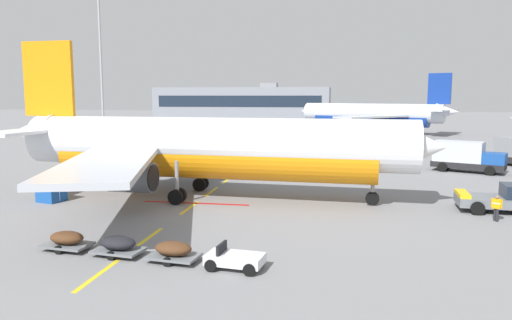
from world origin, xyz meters
TOP-DOWN VIEW (x-y plane):
  - ground at (40.00, 40.00)m, footprint 400.00×400.00m
  - apron_paint_markings at (18.00, 36.22)m, footprint 8.00×94.24m
  - airliner_foreground at (18.26, 24.15)m, footprint 34.78×34.59m
  - pushback_tug at (39.66, 23.11)m, footprint 6.15×3.47m
  - airliner_far_center at (34.88, 94.16)m, footprint 33.47×31.84m
  - fuel_service_truck at (41.18, 41.12)m, footprint 7.37×5.02m
  - baggage_train at (19.25, 9.75)m, footprint 11.69×2.95m
  - ground_crew_worker at (38.14, 20.31)m, footprint 0.56×0.43m
  - uld_cargo_container at (7.22, 20.73)m, footprint 1.92×1.89m
  - apron_light_mast_near at (-9.91, 62.23)m, footprint 1.80×1.80m
  - terminal_satellite at (-7.31, 165.14)m, footprint 62.87×20.78m

SIDE VIEW (x-z plane):
  - ground at x=40.00m, z-range 0.00..0.00m
  - apron_paint_markings at x=18.00m, z-range 0.00..0.01m
  - baggage_train at x=19.25m, z-range -0.04..1.10m
  - uld_cargo_container at x=7.22m, z-range 0.00..1.60m
  - pushback_tug at x=39.66m, z-range -0.14..1.94m
  - ground_crew_worker at x=38.14m, z-range 0.11..1.76m
  - fuel_service_truck at x=41.18m, z-range 0.08..3.22m
  - airliner_far_center at x=34.88m, z-range -2.15..10.04m
  - airliner_foreground at x=18.26m, z-range -2.15..10.05m
  - terminal_satellite at x=-7.31m, z-range -0.78..11.58m
  - apron_light_mast_near at x=-9.91m, z-range 3.18..31.43m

